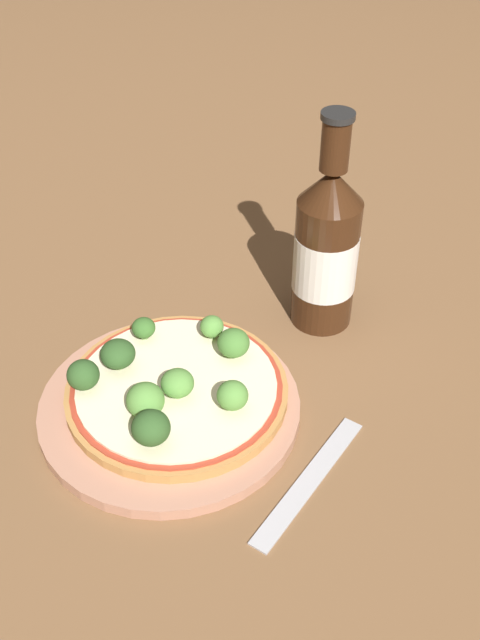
# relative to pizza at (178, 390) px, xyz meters

# --- Properties ---
(ground_plane) EXTENTS (3.00, 3.00, 0.00)m
(ground_plane) POSITION_rel_pizza_xyz_m (-0.00, -0.01, -0.02)
(ground_plane) COLOR brown
(plate) EXTENTS (0.24, 0.24, 0.01)m
(plate) POSITION_rel_pizza_xyz_m (0.00, -0.01, -0.01)
(plate) COLOR tan
(plate) RESTS_ON ground_plane
(pizza) EXTENTS (0.21, 0.21, 0.01)m
(pizza) POSITION_rel_pizza_xyz_m (0.00, 0.00, 0.00)
(pizza) COLOR #B77F42
(pizza) RESTS_ON plate
(broccoli_floret_0) EXTENTS (0.02, 0.02, 0.02)m
(broccoli_floret_0) POSITION_rel_pizza_xyz_m (-0.07, 0.03, 0.02)
(broccoli_floret_0) COLOR #7A9E5B
(broccoli_floret_0) RESTS_ON pizza
(broccoli_floret_1) EXTENTS (0.03, 0.03, 0.03)m
(broccoli_floret_1) POSITION_rel_pizza_xyz_m (-0.07, -0.05, 0.02)
(broccoli_floret_1) COLOR #7A9E5B
(broccoli_floret_1) RESTS_ON pizza
(broccoli_floret_2) EXTENTS (0.03, 0.03, 0.03)m
(broccoli_floret_2) POSITION_rel_pizza_xyz_m (0.02, 0.06, 0.02)
(broccoli_floret_2) COLOR #7A9E5B
(broccoli_floret_2) RESTS_ON pizza
(broccoli_floret_3) EXTENTS (0.03, 0.03, 0.03)m
(broccoli_floret_3) POSITION_rel_pizza_xyz_m (-0.00, -0.04, 0.02)
(broccoli_floret_3) COLOR #7A9E5B
(broccoli_floret_3) RESTS_ON pizza
(broccoli_floret_4) EXTENTS (0.03, 0.03, 0.03)m
(broccoli_floret_4) POSITION_rel_pizza_xyz_m (0.01, -0.01, 0.02)
(broccoli_floret_4) COLOR #7A9E5B
(broccoli_floret_4) RESTS_ON pizza
(broccoli_floret_5) EXTENTS (0.03, 0.03, 0.03)m
(broccoli_floret_5) POSITION_rel_pizza_xyz_m (-0.06, -0.01, 0.02)
(broccoli_floret_5) COLOR #7A9E5B
(broccoli_floret_5) RESTS_ON pizza
(broccoli_floret_6) EXTENTS (0.03, 0.03, 0.03)m
(broccoli_floret_6) POSITION_rel_pizza_xyz_m (0.06, 0.00, 0.02)
(broccoli_floret_6) COLOR #7A9E5B
(broccoli_floret_6) RESTS_ON pizza
(broccoli_floret_7) EXTENTS (0.03, 0.03, 0.03)m
(broccoli_floret_7) POSITION_rel_pizza_xyz_m (0.02, -0.07, 0.03)
(broccoli_floret_7) COLOR #7A9E5B
(broccoli_floret_7) RESTS_ON pizza
(broccoli_floret_8) EXTENTS (0.02, 0.02, 0.02)m
(broccoli_floret_8) POSITION_rel_pizza_xyz_m (-0.01, 0.07, 0.02)
(broccoli_floret_8) COLOR #7A9E5B
(broccoli_floret_8) RESTS_ON pizza
(beer_bottle) EXTENTS (0.07, 0.07, 0.24)m
(beer_bottle) POSITION_rel_pizza_xyz_m (0.05, 0.19, 0.07)
(beer_bottle) COLOR #381E0F
(beer_bottle) RESTS_ON ground_plane
(fork) EXTENTS (0.02, 0.16, 0.00)m
(fork) POSITION_rel_pizza_xyz_m (0.15, -0.01, -0.02)
(fork) COLOR #B2B2B7
(fork) RESTS_ON ground_plane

